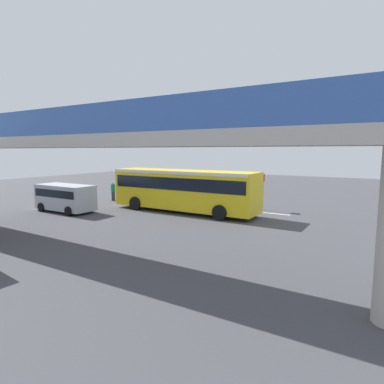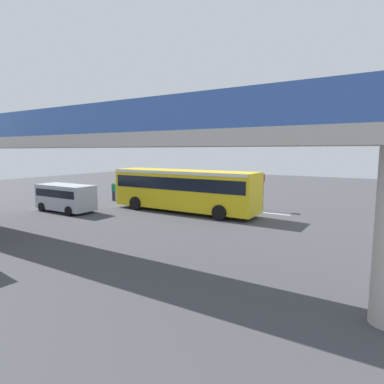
{
  "view_description": "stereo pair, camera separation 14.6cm",
  "coord_description": "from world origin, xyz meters",
  "px_view_note": "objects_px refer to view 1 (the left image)",
  "views": [
    {
      "loc": [
        -12.93,
        20.81,
        4.62
      ],
      "look_at": [
        -0.62,
        0.7,
        1.6
      ],
      "focal_mm": 30.34,
      "sensor_mm": 36.0,
      "label": 1
    },
    {
      "loc": [
        -13.06,
        20.73,
        4.62
      ],
      "look_at": [
        -0.62,
        0.7,
        1.6
      ],
      "focal_mm": 30.34,
      "sensor_mm": 36.0,
      "label": 2
    }
  ],
  "objects_px": {
    "city_bus": "(184,187)",
    "bicycle_orange": "(84,201)",
    "parked_van": "(65,196)",
    "traffic_sign": "(263,186)",
    "pedestrian": "(113,191)"
  },
  "relations": [
    {
      "from": "parked_van",
      "to": "city_bus",
      "type": "bearing_deg",
      "value": -149.2
    },
    {
      "from": "pedestrian",
      "to": "traffic_sign",
      "type": "bearing_deg",
      "value": -168.06
    },
    {
      "from": "pedestrian",
      "to": "traffic_sign",
      "type": "xyz_separation_m",
      "value": [
        -13.33,
        -2.82,
        1.0
      ]
    },
    {
      "from": "parked_van",
      "to": "traffic_sign",
      "type": "bearing_deg",
      "value": -145.52
    },
    {
      "from": "city_bus",
      "to": "traffic_sign",
      "type": "bearing_deg",
      "value": -140.21
    },
    {
      "from": "city_bus",
      "to": "bicycle_orange",
      "type": "relative_size",
      "value": 6.52
    },
    {
      "from": "city_bus",
      "to": "bicycle_orange",
      "type": "xyz_separation_m",
      "value": [
        8.69,
        2.01,
        -1.51
      ]
    },
    {
      "from": "city_bus",
      "to": "pedestrian",
      "type": "relative_size",
      "value": 6.44
    },
    {
      "from": "city_bus",
      "to": "parked_van",
      "type": "distance_m",
      "value": 9.02
    },
    {
      "from": "traffic_sign",
      "to": "pedestrian",
      "type": "bearing_deg",
      "value": 11.94
    },
    {
      "from": "bicycle_orange",
      "to": "pedestrian",
      "type": "xyz_separation_m",
      "value": [
        -0.17,
        -3.19,
        0.51
      ]
    },
    {
      "from": "pedestrian",
      "to": "bicycle_orange",
      "type": "bearing_deg",
      "value": 87.03
    },
    {
      "from": "city_bus",
      "to": "bicycle_orange",
      "type": "bearing_deg",
      "value": 13.01
    },
    {
      "from": "bicycle_orange",
      "to": "traffic_sign",
      "type": "relative_size",
      "value": 0.63
    },
    {
      "from": "pedestrian",
      "to": "city_bus",
      "type": "bearing_deg",
      "value": 172.13
    }
  ]
}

